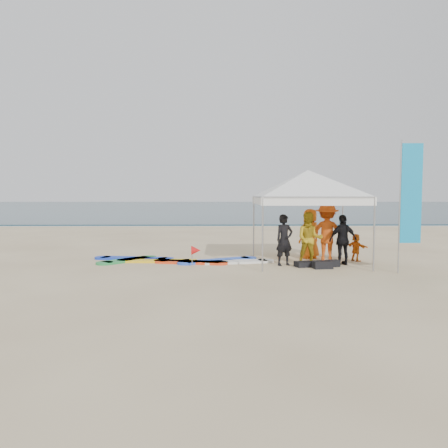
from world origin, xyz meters
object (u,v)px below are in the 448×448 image
canopy_tent (308,170)px  surfboard_spread (178,261)px  marker_pennant (196,250)px  person_orange_a (327,233)px  person_yellow (310,239)px  person_orange_b (310,234)px  person_black_b (343,240)px  person_black_a (284,240)px  person_seated (356,247)px  feather_flag (410,195)px

canopy_tent → surfboard_spread: size_ratio=0.80×
marker_pennant → canopy_tent: bearing=11.3°
person_orange_a → canopy_tent: 2.09m
person_yellow → person_orange_b: bearing=88.3°
canopy_tent → marker_pennant: bearing=-168.7°
canopy_tent → person_black_b: bearing=-24.0°
person_black_a → person_yellow: bearing=-24.0°
person_yellow → marker_pennant: 3.52m
person_seated → person_orange_a: bearing=80.0°
person_orange_a → person_black_a: bearing=30.9°
person_orange_b → surfboard_spread: person_orange_b is taller
person_black_b → person_seated: size_ratio=1.74×
person_yellow → person_seated: 1.97m
person_orange_b → feather_flag: feather_flag is taller
person_orange_b → marker_pennant: size_ratio=2.67×
person_yellow → person_seated: (1.72, 0.88, -0.37)m
person_seated → marker_pennant: 5.32m
person_orange_a → person_seated: bearing=-148.3°
person_yellow → person_orange_b: (0.33, 1.51, 0.03)m
canopy_tent → person_orange_b: bearing=72.7°
person_orange_a → feather_flag: bearing=148.0°
person_orange_b → canopy_tent: 2.33m
person_orange_b → person_seated: 1.58m
person_yellow → person_black_b: 1.07m
person_orange_b → canopy_tent: size_ratio=0.38×
person_yellow → person_seated: size_ratio=1.83×
person_yellow → person_seated: bearing=37.7°
feather_flag → person_orange_a: bearing=135.7°
person_orange_a → person_yellow: bearing=49.5°
person_orange_a → canopy_tent: (-0.63, 0.05, 2.00)m
person_yellow → surfboard_spread: 4.30m
person_black_b → feather_flag: bearing=122.7°
person_yellow → feather_flag: feather_flag is taller
person_orange_a → person_seated: (1.06, 0.37, -0.51)m
person_black_b → person_black_a: bearing=-11.2°
person_black_b → canopy_tent: (-1.03, 0.46, 2.17)m
surfboard_spread → canopy_tent: bearing=-3.4°
person_black_a → marker_pennant: (-2.72, -0.18, -0.30)m
canopy_tent → person_orange_a: bearing=-4.2°
person_seated → person_yellow: bearing=87.6°
marker_pennant → person_orange_a: bearing=9.1°
person_orange_a → marker_pennant: bearing=21.4°
person_black_a → feather_flag: feather_flag is taller
feather_flag → surfboard_spread: feather_flag is taller
person_orange_b → person_black_b: bearing=85.9°
person_yellow → surfboard_spread: (-4.15, 0.80, -0.79)m
person_orange_b → feather_flag: size_ratio=0.46×
canopy_tent → marker_pennant: canopy_tent is taller
person_black_b → canopy_tent: 2.44m
person_black_a → person_orange_b: person_orange_b is taller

